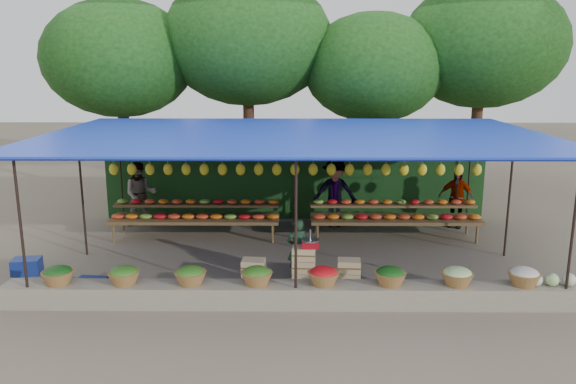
{
  "coord_description": "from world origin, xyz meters",
  "views": [
    {
      "loc": [
        -0.06,
        -12.25,
        4.29
      ],
      "look_at": [
        -0.16,
        0.2,
        1.44
      ],
      "focal_mm": 35.0,
      "sensor_mm": 36.0,
      "label": 1
    }
  ],
  "objects_px": {
    "weighing_scale": "(310,243)",
    "blue_crate_front": "(91,287)",
    "blue_crate_back": "(27,266)",
    "vendor_seated": "(297,248)",
    "crate_counter": "(302,269)"
  },
  "relations": [
    {
      "from": "blue_crate_front",
      "to": "blue_crate_back",
      "type": "relative_size",
      "value": 0.98
    },
    {
      "from": "vendor_seated",
      "to": "weighing_scale",
      "type": "bearing_deg",
      "value": 105.14
    },
    {
      "from": "blue_crate_back",
      "to": "crate_counter",
      "type": "bearing_deg",
      "value": -13.24
    },
    {
      "from": "vendor_seated",
      "to": "blue_crate_front",
      "type": "distance_m",
      "value": 4.06
    },
    {
      "from": "vendor_seated",
      "to": "blue_crate_back",
      "type": "height_order",
      "value": "vendor_seated"
    },
    {
      "from": "blue_crate_back",
      "to": "weighing_scale",
      "type": "bearing_deg",
      "value": -13.11
    },
    {
      "from": "blue_crate_back",
      "to": "vendor_seated",
      "type": "bearing_deg",
      "value": -9.47
    },
    {
      "from": "crate_counter",
      "to": "weighing_scale",
      "type": "height_order",
      "value": "weighing_scale"
    },
    {
      "from": "weighing_scale",
      "to": "blue_crate_front",
      "type": "distance_m",
      "value": 4.27
    },
    {
      "from": "vendor_seated",
      "to": "crate_counter",
      "type": "bearing_deg",
      "value": 86.02
    },
    {
      "from": "weighing_scale",
      "to": "vendor_seated",
      "type": "distance_m",
      "value": 0.52
    },
    {
      "from": "blue_crate_front",
      "to": "blue_crate_back",
      "type": "xyz_separation_m",
      "value": [
        -1.73,
        1.1,
        0.0
      ]
    },
    {
      "from": "weighing_scale",
      "to": "blue_crate_front",
      "type": "height_order",
      "value": "weighing_scale"
    },
    {
      "from": "weighing_scale",
      "to": "blue_crate_front",
      "type": "relative_size",
      "value": 0.68
    },
    {
      "from": "crate_counter",
      "to": "weighing_scale",
      "type": "xyz_separation_m",
      "value": [
        0.15,
        -0.0,
        0.55
      ]
    }
  ]
}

